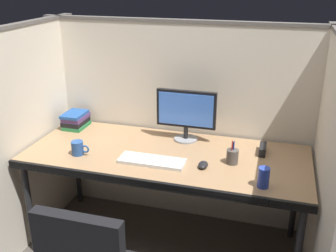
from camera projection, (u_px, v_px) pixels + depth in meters
The scene contains 12 objects.
cubicle_partition_rear at pixel (182, 124), 3.02m from camera, with size 2.21×0.06×1.57m.
cubicle_partition_left at pixel (29, 136), 2.79m from camera, with size 0.06×1.41×1.57m.
cubicle_partition_right at pixel (324, 173), 2.28m from camera, with size 0.06×1.41×1.57m.
desk at pixel (165, 161), 2.65m from camera, with size 1.90×0.80×0.74m.
monitor_center at pixel (186, 112), 2.77m from camera, with size 0.43×0.17×0.37m.
keyboard_main at pixel (152, 161), 2.51m from camera, with size 0.43×0.15×0.02m, color silver.
computer_mouse at pixel (203, 165), 2.45m from camera, with size 0.06×0.10×0.04m.
coffee_mug at pixel (78, 148), 2.61m from camera, with size 0.13×0.08×0.09m.
soda_can at pixel (264, 178), 2.21m from camera, with size 0.07×0.07×0.12m, color #263FB2.
book_stack at pixel (76, 120), 3.07m from camera, with size 0.16×0.22×0.12m.
pen_cup at pixel (232, 156), 2.49m from camera, with size 0.08×0.08×0.16m.
red_stapler at pixel (263, 149), 2.64m from camera, with size 0.04×0.15×0.06m, color black.
Camera 1 is at (0.68, -1.99, 1.89)m, focal length 41.76 mm.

